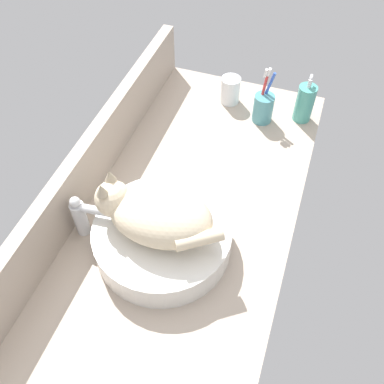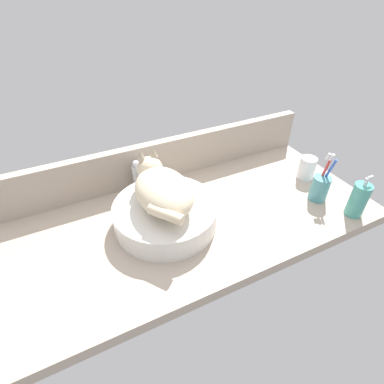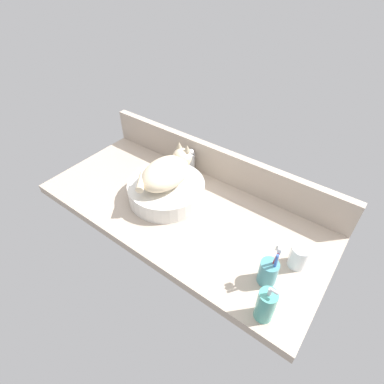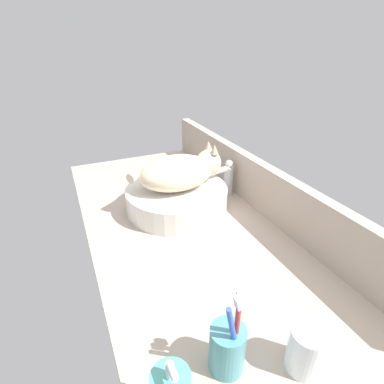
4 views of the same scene
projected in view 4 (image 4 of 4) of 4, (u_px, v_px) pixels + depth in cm
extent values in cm
cube|color=#B2A08E|center=(184.00, 228.00, 96.89)|extent=(128.28, 58.90, 4.00)
cube|color=#AD9E8E|center=(259.00, 185.00, 102.17)|extent=(128.28, 3.60, 16.41)
cylinder|color=silver|center=(177.00, 198.00, 102.50)|extent=(34.33, 34.33, 8.00)
ellipsoid|color=beige|center=(176.00, 173.00, 98.09)|extent=(17.36, 25.24, 11.00)
sphere|color=beige|center=(208.00, 163.00, 101.83)|extent=(8.80, 8.80, 8.80)
cone|color=tan|center=(208.00, 145.00, 101.46)|extent=(2.80, 2.80, 3.20)
cone|color=tan|center=(215.00, 149.00, 97.93)|extent=(2.80, 2.80, 3.20)
cylinder|color=beige|center=(141.00, 173.00, 96.95)|extent=(8.96, 10.83, 3.20)
cylinder|color=silver|center=(228.00, 180.00, 111.49)|extent=(3.60, 3.60, 11.00)
cylinder|color=silver|center=(217.00, 171.00, 106.97)|extent=(3.27, 10.18, 2.20)
sphere|color=silver|center=(229.00, 164.00, 108.37)|extent=(2.80, 2.80, 2.80)
cylinder|color=silver|center=(170.00, 370.00, 39.88)|extent=(1.20, 1.20, 2.80)
cylinder|color=silver|center=(173.00, 372.00, 38.26)|extent=(2.20, 1.00, 1.00)
cylinder|color=teal|center=(227.00, 349.00, 52.47)|extent=(6.42, 6.42, 9.50)
cylinder|color=#D13838|center=(236.00, 334.00, 50.35)|extent=(2.73, 2.14, 17.02)
cube|color=white|center=(240.00, 298.00, 46.40)|extent=(1.46, 0.97, 2.57)
cylinder|color=blue|center=(234.00, 340.00, 49.41)|extent=(1.46, 4.48, 16.82)
cube|color=white|center=(238.00, 303.00, 45.46)|extent=(1.28, 1.29, 2.55)
cylinder|color=white|center=(306.00, 350.00, 52.43)|extent=(6.49, 6.49, 9.17)
cylinder|color=silver|center=(305.00, 355.00, 53.05)|extent=(5.71, 5.71, 6.52)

